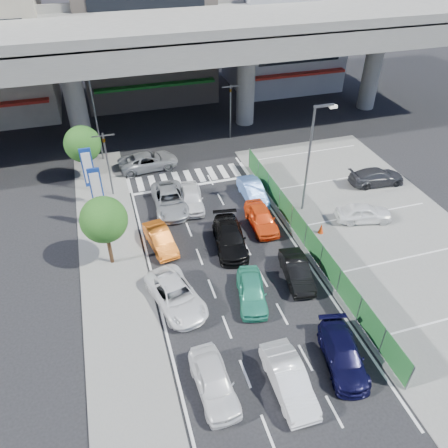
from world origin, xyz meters
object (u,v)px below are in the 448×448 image
object	(u,v)px
taxi_teal_mid	(252,291)
traffic_cone	(321,228)
traffic_light_right	(230,98)
minivan_navy_back	(343,355)
tree_far	(83,144)
parked_sedan_white	(364,213)
sedan_white_front_mid	(192,198)
tree_near	(104,220)
sedan_white_mid_left	(176,295)
wagon_silver_front_left	(170,200)
taxi_orange_right	(261,218)
sedan_black_mid	(230,238)
traffic_light_left	(105,149)
hatch_white_back_mid	(289,379)
signboard_far	(88,169)
street_lamp_right	(312,151)
taxi_orange_left	(160,239)
kei_truck_front_right	(253,191)
van_white_back_left	(214,382)
crossing_wagon_silver	(148,161)
hatch_black_mid_right	(297,271)
parked_sedan_dgrey	(377,177)

from	to	relation	value
taxi_teal_mid	traffic_cone	bearing A→B (deg)	46.68
traffic_light_right	minivan_navy_back	bearing A→B (deg)	-95.17
tree_far	traffic_cone	xyz separation A→B (m)	(14.76, -11.54, -2.96)
parked_sedan_white	sedan_white_front_mid	bearing A→B (deg)	78.11
tree_near	sedan_white_mid_left	size ratio (longest dim) A/B	1.00
wagon_silver_front_left	traffic_cone	world-z (taller)	wagon_silver_front_left
traffic_light_right	sedan_white_front_mid	bearing A→B (deg)	-121.36
taxi_teal_mid	taxi_orange_right	xyz separation A→B (m)	(3.02, 6.43, 0.04)
traffic_light_right	sedan_black_mid	size ratio (longest dim) A/B	1.09
minivan_navy_back	parked_sedan_white	xyz separation A→B (m)	(7.29, 10.19, 0.11)
traffic_light_left	wagon_silver_front_left	distance (m)	5.89
taxi_teal_mid	taxi_orange_right	bearing A→B (deg)	77.71
traffic_light_right	tree_near	size ratio (longest dim) A/B	1.08
taxi_teal_mid	sedan_black_mid	size ratio (longest dim) A/B	0.81
hatch_white_back_mid	sedan_white_mid_left	size ratio (longest dim) A/B	0.88
traffic_light_left	sedan_black_mid	bearing A→B (deg)	-51.43
signboard_far	wagon_silver_front_left	world-z (taller)	signboard_far
tree_far	sedan_white_mid_left	distance (m)	15.80
street_lamp_right	taxi_orange_left	bearing A→B (deg)	-173.43
street_lamp_right	kei_truck_front_right	xyz separation A→B (m)	(-3.22, 2.38, -4.11)
traffic_light_right	taxi_orange_left	size ratio (longest dim) A/B	1.37
van_white_back_left	traffic_cone	size ratio (longest dim) A/B	5.55
sedan_white_mid_left	wagon_silver_front_left	distance (m)	9.67
traffic_light_right	sedan_black_mid	xyz separation A→B (m)	(-4.90, -15.52, -3.25)
hatch_white_back_mid	parked_sedan_white	distance (m)	14.93
minivan_navy_back	signboard_far	bearing A→B (deg)	132.84
traffic_light_left	taxi_orange_right	size ratio (longest dim) A/B	1.28
wagon_silver_front_left	traffic_cone	size ratio (longest dim) A/B	6.81
street_lamp_right	minivan_navy_back	xyz separation A→B (m)	(-4.01, -12.78, -4.15)
hatch_white_back_mid	taxi_teal_mid	size ratio (longest dim) A/B	1.09
hatch_white_back_mid	kei_truck_front_right	distance (m)	16.17
sedan_black_mid	crossing_wagon_silver	size ratio (longest dim) A/B	0.95
signboard_far	crossing_wagon_silver	xyz separation A→B (m)	(4.71, 4.37, -2.37)
sedan_white_mid_left	taxi_teal_mid	size ratio (longest dim) A/B	1.25
sedan_white_front_mid	crossing_wagon_silver	size ratio (longest dim) A/B	0.81
taxi_orange_left	taxi_orange_right	world-z (taller)	taxi_orange_right
traffic_light_left	van_white_back_left	size ratio (longest dim) A/B	1.28
hatch_black_mid_right	taxi_teal_mid	bearing A→B (deg)	-157.33
traffic_light_right	minivan_navy_back	world-z (taller)	traffic_light_right
sedan_white_front_mid	parked_sedan_white	world-z (taller)	parked_sedan_white
hatch_white_back_mid	sedan_white_front_mid	xyz separation A→B (m)	(-0.77, 16.12, 0.00)
signboard_far	crossing_wagon_silver	distance (m)	6.85
sedan_black_mid	crossing_wagon_silver	world-z (taller)	crossing_wagon_silver
street_lamp_right	sedan_white_mid_left	xyz separation A→B (m)	(-11.01, -6.55, -4.10)
tree_near	minivan_navy_back	world-z (taller)	tree_near
tree_near	sedan_black_mid	distance (m)	8.08
taxi_orange_right	parked_sedan_dgrey	size ratio (longest dim) A/B	0.91
taxi_orange_left	traffic_cone	xyz separation A→B (m)	(10.74, -1.78, -0.20)
tree_near	hatch_black_mid_right	distance (m)	11.80
kei_truck_front_right	sedan_white_mid_left	bearing A→B (deg)	-130.50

